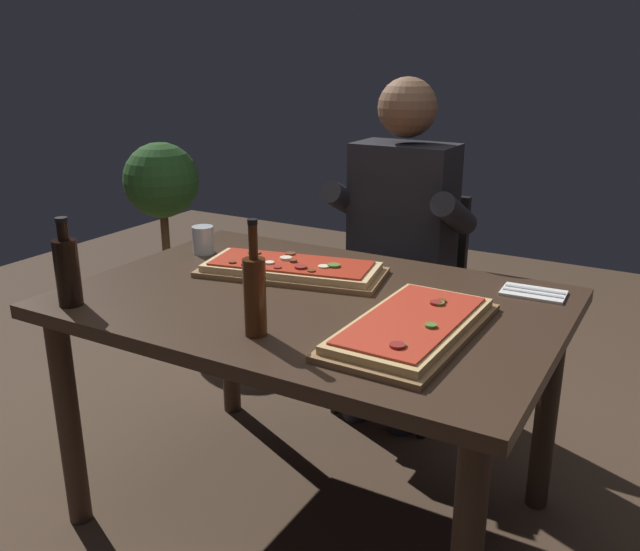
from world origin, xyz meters
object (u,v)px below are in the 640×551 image
tumbler_near_camera (203,242)px  diner_chair (407,290)px  oil_bottle_amber (67,270)px  dining_table (312,327)px  potted_plant_corner (164,213)px  pizza_rectangular_left (412,327)px  wine_bottle_dark (255,293)px  seated_diner (398,236)px  pizza_rectangular_front (291,269)px

tumbler_near_camera → diner_chair: size_ratio=0.11×
oil_bottle_amber → diner_chair: bearing=68.1°
dining_table → potted_plant_corner: 1.85m
oil_bottle_amber → diner_chair: oil_bottle_amber is taller
pizza_rectangular_left → wine_bottle_dark: size_ratio=1.88×
pizza_rectangular_left → seated_diner: seated_diner is taller
wine_bottle_dark → oil_bottle_amber: wine_bottle_dark is taller
pizza_rectangular_front → pizza_rectangular_left: bearing=-26.0°
pizza_rectangular_left → wine_bottle_dark: wine_bottle_dark is taller
dining_table → tumbler_near_camera: tumbler_near_camera is taller
wine_bottle_dark → tumbler_near_camera: bearing=138.9°
pizza_rectangular_left → oil_bottle_amber: bearing=-162.7°
dining_table → pizza_rectangular_left: (0.36, -0.11, 0.11)m
seated_diner → diner_chair: bearing=90.0°
diner_chair → seated_diner: size_ratio=0.65×
pizza_rectangular_left → tumbler_near_camera: (-0.91, 0.30, 0.02)m
pizza_rectangular_left → oil_bottle_amber: size_ratio=2.23×
pizza_rectangular_front → tumbler_near_camera: bearing=172.6°
oil_bottle_amber → pizza_rectangular_front: bearing=53.6°
oil_bottle_amber → tumbler_near_camera: oil_bottle_amber is taller
dining_table → wine_bottle_dark: 0.37m
dining_table → pizza_rectangular_front: pizza_rectangular_front is taller
wine_bottle_dark → oil_bottle_amber: 0.58m
tumbler_near_camera → diner_chair: bearing=52.7°
wine_bottle_dark → oil_bottle_amber: size_ratio=1.18×
wine_bottle_dark → seated_diner: 1.05m
pizza_rectangular_front → wine_bottle_dark: bearing=-68.5°
dining_table → potted_plant_corner: bearing=145.6°
wine_bottle_dark → seated_diner: seated_diner is taller
tumbler_near_camera → seated_diner: (0.50, 0.54, -0.04)m
pizza_rectangular_front → oil_bottle_amber: (-0.39, -0.53, 0.08)m
dining_table → diner_chair: size_ratio=1.61×
oil_bottle_amber → dining_table: bearing=35.4°
pizza_rectangular_front → seated_diner: bearing=79.7°
pizza_rectangular_left → oil_bottle_amber: oil_bottle_amber is taller
seated_diner → potted_plant_corner: seated_diner is taller
pizza_rectangular_left → seated_diner: 0.94m
diner_chair → pizza_rectangular_front: bearing=-98.6°
diner_chair → tumbler_near_camera: bearing=-127.3°
pizza_rectangular_front → potted_plant_corner: bearing=146.6°
pizza_rectangular_front → diner_chair: (0.11, 0.71, -0.27)m
dining_table → wine_bottle_dark: (0.02, -0.31, 0.21)m
wine_bottle_dark → diner_chair: wine_bottle_dark is taller
oil_bottle_amber → seated_diner: size_ratio=0.19×
dining_table → tumbler_near_camera: size_ratio=14.43×
wine_bottle_dark → seated_diner: bearing=93.7°
dining_table → pizza_rectangular_front: bearing=137.9°
wine_bottle_dark → potted_plant_corner: (-1.55, 1.35, -0.25)m
dining_table → diner_chair: diner_chair is taller
pizza_rectangular_front → seated_diner: (0.11, 0.59, -0.02)m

